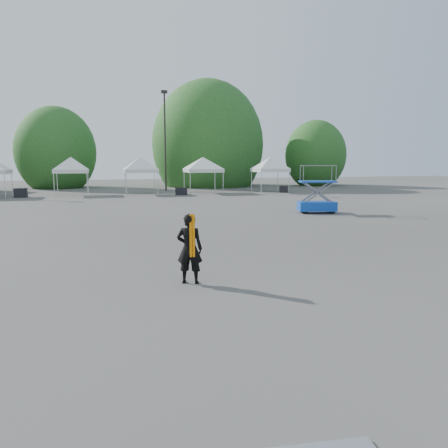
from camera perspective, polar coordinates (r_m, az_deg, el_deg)
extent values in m
plane|color=#474442|center=(12.67, -1.11, -5.57)|extent=(120.00, 120.00, 0.00)
cylinder|color=black|center=(44.36, -7.70, 10.47)|extent=(0.16, 0.16, 9.50)
cube|color=black|center=(44.82, -7.82, 16.74)|extent=(0.60, 0.25, 0.30)
cylinder|color=#382314|center=(52.19, -20.95, 5.70)|extent=(0.36, 0.36, 2.27)
ellipsoid|color=#1F531B|center=(52.16, -21.11, 8.77)|extent=(4.16, 4.16, 4.78)
cylinder|color=#382314|center=(52.35, -2.11, 6.54)|extent=(0.36, 0.36, 2.80)
ellipsoid|color=#1F531B|center=(52.35, -2.13, 10.31)|extent=(5.12, 5.12, 5.89)
cylinder|color=#382314|center=(54.99, 11.77, 6.09)|extent=(0.36, 0.36, 2.10)
ellipsoid|color=#1F531B|center=(54.95, 11.85, 8.78)|extent=(3.84, 3.84, 4.42)
cylinder|color=silver|center=(39.14, -26.70, 4.46)|extent=(0.06, 0.06, 2.00)
cylinder|color=silver|center=(42.01, -25.94, 4.72)|extent=(0.06, 0.06, 2.00)
cylinder|color=silver|center=(39.45, -21.32, 4.80)|extent=(0.06, 0.06, 2.00)
cylinder|color=silver|center=(39.26, -17.43, 4.98)|extent=(0.06, 0.06, 2.00)
cylinder|color=silver|center=(42.10, -20.95, 5.01)|extent=(0.06, 0.06, 2.00)
cylinder|color=silver|center=(41.93, -17.31, 5.17)|extent=(0.06, 0.06, 2.00)
cube|color=silver|center=(40.62, -19.32, 6.52)|extent=(2.87, 2.87, 0.30)
pyramid|color=silver|center=(40.61, -19.41, 8.28)|extent=(4.06, 4.06, 1.10)
cylinder|color=silver|center=(38.76, -12.61, 5.12)|extent=(0.06, 0.06, 2.00)
cylinder|color=silver|center=(38.99, -8.63, 5.24)|extent=(0.06, 0.06, 2.00)
cylinder|color=silver|center=(41.46, -12.80, 5.31)|extent=(0.06, 0.06, 2.00)
cylinder|color=silver|center=(41.67, -9.08, 5.43)|extent=(0.06, 0.06, 2.00)
cube|color=silver|center=(40.16, -10.83, 6.82)|extent=(2.90, 2.90, 0.30)
pyramid|color=silver|center=(40.14, -10.87, 8.60)|extent=(4.10, 4.10, 1.10)
cylinder|color=silver|center=(39.23, -4.43, 5.33)|extent=(0.06, 0.06, 2.00)
cylinder|color=silver|center=(39.92, -0.11, 5.41)|extent=(0.06, 0.06, 2.00)
cylinder|color=silver|center=(42.23, -5.23, 5.53)|extent=(0.06, 0.06, 2.00)
cylinder|color=silver|center=(42.87, -1.19, 5.61)|extent=(0.06, 0.06, 2.00)
cube|color=silver|center=(41.00, -2.75, 6.98)|extent=(3.25, 3.25, 0.30)
pyramid|color=silver|center=(40.99, -2.76, 8.73)|extent=(4.60, 4.60, 1.10)
cylinder|color=silver|center=(40.71, 4.89, 5.43)|extent=(0.06, 0.06, 2.00)
cylinder|color=silver|center=(41.75, 8.49, 5.45)|extent=(0.06, 0.06, 2.00)
cylinder|color=silver|center=(43.33, 3.61, 5.62)|extent=(0.06, 0.06, 2.00)
cylinder|color=silver|center=(44.31, 7.03, 5.64)|extent=(0.06, 0.06, 2.00)
cube|color=silver|center=(42.46, 6.03, 7.00)|extent=(2.98, 2.98, 0.30)
pyramid|color=silver|center=(42.45, 6.05, 8.68)|extent=(4.22, 4.22, 1.10)
imported|color=black|center=(10.83, -4.52, -3.23)|extent=(0.75, 0.62, 1.76)
cube|color=orange|center=(10.60, -4.36, -1.55)|extent=(0.14, 0.02, 1.05)
cube|color=#0C21A2|center=(25.91, 12.04, 2.30)|extent=(2.32, 1.54, 0.53)
cube|color=#0C21A2|center=(25.80, 12.13, 5.44)|extent=(2.23, 1.47, 0.09)
cylinder|color=black|center=(25.32, 10.50, 1.66)|extent=(0.34, 0.20, 0.32)
cylinder|color=black|center=(25.71, 13.99, 1.65)|extent=(0.34, 0.20, 0.32)
cylinder|color=black|center=(26.19, 10.09, 1.89)|extent=(0.34, 0.20, 0.32)
cylinder|color=black|center=(26.56, 13.47, 1.88)|extent=(0.34, 0.20, 0.32)
cube|color=black|center=(39.74, -25.02, 3.71)|extent=(0.97, 0.76, 0.75)
cube|color=black|center=(38.69, -5.60, 4.28)|extent=(1.02, 0.91, 0.66)
cube|color=black|center=(41.86, 7.80, 4.51)|extent=(0.96, 0.87, 0.61)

